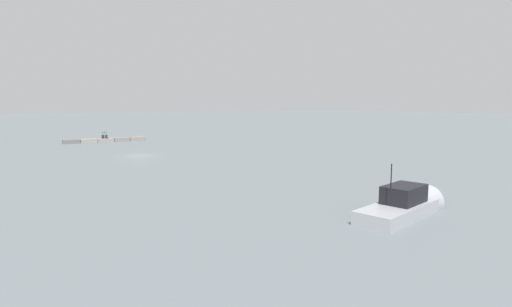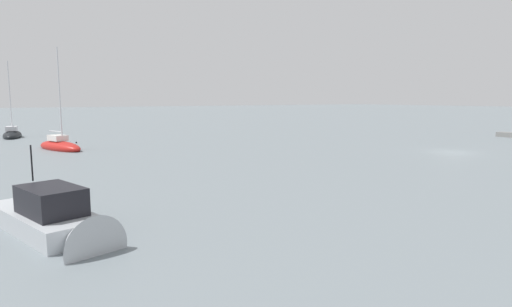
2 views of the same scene
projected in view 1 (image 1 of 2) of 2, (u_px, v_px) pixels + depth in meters
The scene contains 6 objects.
ground_plane at pixel (139, 156), 52.93m from camera, with size 500.00×500.00×0.00m, color slate.
seawall_pier at pixel (105, 140), 71.50m from camera, with size 13.61×1.62×0.64m.
person_seated_brown_left at pixel (106, 137), 71.33m from camera, with size 0.40×0.61×0.73m.
person_seated_blue_right at pixel (103, 137), 71.23m from camera, with size 0.40×0.61×0.73m.
umbrella_open_green at pixel (104, 132), 71.24m from camera, with size 1.16×1.16×1.26m.
motorboat_grey_mid at pixel (407, 207), 25.15m from camera, with size 7.86×4.11×4.22m.
Camera 1 is at (13.74, 52.89, 6.81)m, focal length 28.76 mm.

